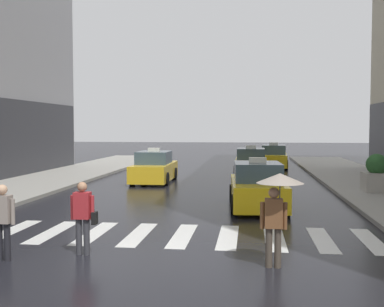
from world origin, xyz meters
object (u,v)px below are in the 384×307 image
Objects in this scene: pedestrian_plain_coat at (3,218)px; planter_mid_block at (377,174)px; taxi_second at (154,168)px; taxi_third at (251,163)px; taxi_fourth at (274,158)px; taxi_lead at (257,187)px; pedestrian_with_umbrella at (278,194)px; pedestrian_with_handbag at (83,214)px.

pedestrian_plain_coat is 1.03× the size of planter_mid_block.
taxi_second is 1.00× the size of taxi_third.
taxi_fourth is at bearing 74.02° from pedestrian_plain_coat.
taxi_lead is 2.80× the size of pedestrian_plain_coat.
taxi_second reaches higher than planter_mid_block.
pedestrian_with_umbrella reaches higher than pedestrian_plain_coat.
taxi_second is 6.50m from taxi_third.
taxi_third is at bearing 91.06° from taxi_lead.
taxi_lead reaches higher than pedestrian_with_handbag.
taxi_lead is at bearing -88.94° from taxi_third.
pedestrian_plain_coat is (-1.54, -0.68, 0.01)m from pedestrian_with_handbag.
planter_mid_block is at bearing -74.23° from taxi_fourth.
taxi_lead and taxi_third have the same top height.
taxi_second is at bearing 88.80° from pedestrian_plain_coat.
planter_mid_block is (4.77, 10.98, -0.64)m from pedestrian_with_umbrella.
taxi_lead is 2.89× the size of planter_mid_block.
taxi_lead reaches higher than planter_mid_block.
planter_mid_block is (5.06, 3.79, 0.15)m from taxi_lead.
taxi_fourth is 2.80× the size of pedestrian_with_handbag.
pedestrian_plain_coat is (-0.30, -14.56, 0.21)m from taxi_second.
taxi_lead is 6.33m from planter_mid_block.
taxi_lead is 11.31m from taxi_third.
taxi_second is 2.35× the size of pedestrian_with_umbrella.
taxi_fourth is 25.13m from pedestrian_plain_coat.
taxi_third reaches higher than pedestrian_with_handbag.
planter_mid_block reaches higher than pedestrian_with_handbag.
taxi_fourth reaches higher than pedestrian_with_handbag.
pedestrian_with_umbrella is at bearing -92.66° from taxi_fourth.
taxi_third and taxi_fourth have the same top height.
taxi_second is 11.65m from taxi_fourth.
planter_mid_block is at bearing 46.64° from pedestrian_plain_coat.
pedestrian_plain_coat is at bearing -91.20° from taxi_second.
taxi_lead is 1.02× the size of taxi_third.
taxi_second is at bearing -124.59° from taxi_fourth.
taxi_third is 18.43m from pedestrian_with_handbag.
pedestrian_with_umbrella reaches higher than planter_mid_block.
taxi_second is 10.81m from planter_mid_block.
pedestrian_with_umbrella reaches higher than taxi_lead.
pedestrian_plain_coat is at bearing -177.78° from pedestrian_with_umbrella.
taxi_third reaches higher than planter_mid_block.
taxi_second is (-5.21, 7.15, 0.00)m from taxi_lead.
taxi_second is at bearing 161.87° from planter_mid_block.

